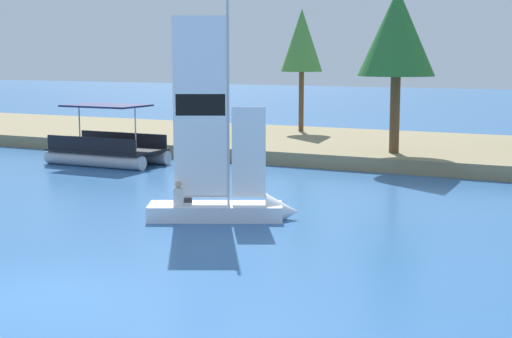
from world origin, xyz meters
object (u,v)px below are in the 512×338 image
at_px(shoreline_tree_left, 302,41).
at_px(pontoon_boat, 108,149).
at_px(shoreline_tree_midleft, 397,33).
at_px(sailboat, 235,202).

xyz_separation_m(shoreline_tree_left, pontoon_boat, (-4.17, -11.73, -4.82)).
bearing_deg(pontoon_boat, shoreline_tree_midleft, 22.83).
relative_size(shoreline_tree_left, shoreline_tree_midleft, 0.95).
height_order(shoreline_tree_left, pontoon_boat, shoreline_tree_left).
relative_size(shoreline_tree_midleft, pontoon_boat, 1.38).
xyz_separation_m(shoreline_tree_left, sailboat, (6.28, -19.37, -4.97)).
relative_size(shoreline_tree_left, sailboat, 1.00).
bearing_deg(pontoon_boat, shoreline_tree_left, 70.21).
distance_m(shoreline_tree_midleft, sailboat, 13.57).
distance_m(shoreline_tree_midleft, pontoon_boat, 13.41).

